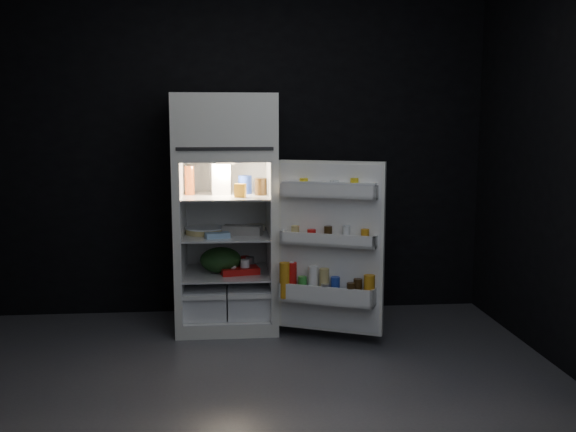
{
  "coord_description": "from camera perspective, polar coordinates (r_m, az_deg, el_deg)",
  "views": [
    {
      "loc": [
        -0.1,
        -3.59,
        1.57
      ],
      "look_at": [
        0.31,
        1.0,
        0.9
      ],
      "focal_mm": 40.0,
      "sensor_mm": 36.0,
      "label": 1
    }
  ],
  "objects": [
    {
      "name": "milk_jug",
      "position": [
        4.94,
        -6.03,
        3.3
      ],
      "size": [
        0.15,
        0.15,
        0.24
      ],
      "primitive_type": "cube",
      "rotation": [
        0.0,
        0.0,
        0.1
      ],
      "color": "white",
      "rests_on": "refrigerator"
    },
    {
      "name": "flat_package",
      "position": [
        4.77,
        -6.29,
        -1.72
      ],
      "size": [
        0.19,
        0.13,
        0.04
      ],
      "primitive_type": "cube",
      "rotation": [
        0.0,
        0.0,
        0.24
      ],
      "color": "#8CB6D9",
      "rests_on": "refrigerator"
    },
    {
      "name": "fridge_door",
      "position": [
        4.52,
        3.65,
        -3.09
      ],
      "size": [
        0.74,
        0.46,
        1.22
      ],
      "color": "white",
      "rests_on": "ground"
    },
    {
      "name": "wall_front",
      "position": [
        1.91,
        -2.13,
        1.65
      ],
      "size": [
        4.0,
        0.0,
        2.7
      ],
      "primitive_type": "cube",
      "color": "black",
      "rests_on": "ground"
    },
    {
      "name": "pie",
      "position": [
        4.98,
        -7.37,
        -1.33
      ],
      "size": [
        0.37,
        0.37,
        0.04
      ],
      "primitive_type": "cylinder",
      "rotation": [
        0.0,
        0.0,
        0.27
      ],
      "color": "tan",
      "rests_on": "refrigerator"
    },
    {
      "name": "small_can_red",
      "position": [
        5.14,
        -3.82,
        -4.09
      ],
      "size": [
        0.08,
        0.08,
        0.09
      ],
      "primitive_type": "cylinder",
      "rotation": [
        0.0,
        0.0,
        -0.08
      ],
      "color": "red",
      "rests_on": "refrigerator"
    },
    {
      "name": "wrapped_pkg",
      "position": [
        5.09,
        -2.9,
        -1.01
      ],
      "size": [
        0.14,
        0.13,
        0.05
      ],
      "primitive_type": "cube",
      "rotation": [
        0.0,
        0.0,
        0.31
      ],
      "color": "beige",
      "rests_on": "refrigerator"
    },
    {
      "name": "mayo_jar",
      "position": [
        4.99,
        -3.84,
        2.8
      ],
      "size": [
        0.13,
        0.13,
        0.14
      ],
      "primitive_type": "cylinder",
      "rotation": [
        0.0,
        0.0,
        -0.28
      ],
      "color": "#1D389E",
      "rests_on": "refrigerator"
    },
    {
      "name": "jam_jar",
      "position": [
        4.88,
        -2.44,
        2.63
      ],
      "size": [
        0.11,
        0.11,
        0.13
      ],
      "primitive_type": "cylinder",
      "rotation": [
        0.0,
        0.0,
        -0.24
      ],
      "color": "#2F1F0D",
      "rests_on": "refrigerator"
    },
    {
      "name": "amber_bottle",
      "position": [
        4.95,
        -8.75,
        3.14
      ],
      "size": [
        0.09,
        0.09,
        0.22
      ],
      "primitive_type": "cylinder",
      "rotation": [
        0.0,
        0.0,
        0.27
      ],
      "color": "#C4531F",
      "rests_on": "refrigerator"
    },
    {
      "name": "refrigerator",
      "position": [
        4.95,
        -5.53,
        1.1
      ],
      "size": [
        0.76,
        0.71,
        1.78
      ],
      "color": "white",
      "rests_on": "ground"
    },
    {
      "name": "yogurt_tray",
      "position": [
        4.93,
        -4.32,
        -4.86
      ],
      "size": [
        0.31,
        0.21,
        0.05
      ],
      "primitive_type": "cube",
      "rotation": [
        0.0,
        0.0,
        0.21
      ],
      "color": "red",
      "rests_on": "refrigerator"
    },
    {
      "name": "wall_back",
      "position": [
        5.3,
        -4.09,
        5.87
      ],
      "size": [
        4.0,
        0.0,
        2.7
      ],
      "primitive_type": "cube",
      "color": "black",
      "rests_on": "ground"
    },
    {
      "name": "small_carton",
      "position": [
        4.75,
        -4.27,
        2.28
      ],
      "size": [
        0.09,
        0.08,
        0.1
      ],
      "primitive_type": "cube",
      "rotation": [
        0.0,
        0.0,
        -0.25
      ],
      "color": "orange",
      "rests_on": "refrigerator"
    },
    {
      "name": "small_can_silver",
      "position": [
        5.12,
        -3.41,
        -4.14
      ],
      "size": [
        0.07,
        0.07,
        0.09
      ],
      "primitive_type": "cylinder",
      "rotation": [
        0.0,
        0.0,
        -0.02
      ],
      "color": "#B5B6B9",
      "rests_on": "refrigerator"
    },
    {
      "name": "produce_bag",
      "position": [
        4.98,
        -6.01,
        -3.9
      ],
      "size": [
        0.35,
        0.3,
        0.2
      ],
      "primitive_type": "ellipsoid",
      "rotation": [
        0.0,
        0.0,
        0.12
      ],
      "color": "#193815",
      "rests_on": "refrigerator"
    },
    {
      "name": "egg_carton",
      "position": [
        4.9,
        -4.07,
        -1.26
      ],
      "size": [
        0.31,
        0.19,
        0.07
      ],
      "primitive_type": "cube",
      "rotation": [
        0.0,
        0.0,
        -0.28
      ],
      "color": "gray",
      "rests_on": "refrigerator"
    },
    {
      "name": "floor",
      "position": [
        3.92,
        -3.38,
        -15.35
      ],
      "size": [
        4.0,
        3.4,
        0.0
      ],
      "primitive_type": "cube",
      "color": "#515156",
      "rests_on": "ground"
    }
  ]
}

